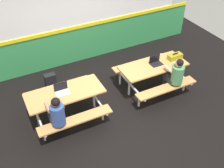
# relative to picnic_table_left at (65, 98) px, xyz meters

# --- Properties ---
(ground_plane) EXTENTS (10.00, 10.00, 0.02)m
(ground_plane) POSITION_rel_picnic_table_left_xyz_m (1.22, -0.18, -0.58)
(ground_plane) COLOR black
(accent_backdrop) EXTENTS (8.00, 0.14, 2.60)m
(accent_backdrop) POSITION_rel_picnic_table_left_xyz_m (1.22, 2.23, 0.67)
(accent_backdrop) COLOR #338C4C
(accent_backdrop) RESTS_ON ground
(picnic_table_left) EXTENTS (1.79, 1.57, 0.74)m
(picnic_table_left) POSITION_rel_picnic_table_left_xyz_m (0.00, 0.00, 0.00)
(picnic_table_left) COLOR tan
(picnic_table_left) RESTS_ON ground
(picnic_table_right) EXTENTS (1.79, 1.57, 0.74)m
(picnic_table_right) POSITION_rel_picnic_table_left_xyz_m (2.44, -0.01, 0.00)
(picnic_table_right) COLOR tan
(picnic_table_right) RESTS_ON ground
(student_nearer) EXTENTS (0.36, 0.53, 1.21)m
(student_nearer) POSITION_rel_picnic_table_left_xyz_m (-0.37, -0.55, 0.13)
(student_nearer) COLOR #2D2D38
(student_nearer) RESTS_ON ground
(student_further) EXTENTS (0.36, 0.53, 1.21)m
(student_further) POSITION_rel_picnic_table_left_xyz_m (2.72, -0.56, 0.13)
(student_further) COLOR #2D2D38
(student_further) RESTS_ON ground
(laptop_silver) EXTENTS (0.32, 0.22, 0.22)m
(laptop_silver) POSITION_rel_picnic_table_left_xyz_m (-0.05, 0.04, 0.21)
(laptop_silver) COLOR silver
(laptop_silver) RESTS_ON picnic_table_left
(laptop_dark) EXTENTS (0.32, 0.22, 0.22)m
(laptop_dark) POSITION_rel_picnic_table_left_xyz_m (2.53, 0.03, 0.21)
(laptop_dark) COLOR black
(laptop_dark) RESTS_ON picnic_table_right
(toolbox_grey) EXTENTS (0.40, 0.18, 0.18)m
(toolbox_grey) POSITION_rel_picnic_table_left_xyz_m (3.12, -0.01, 0.24)
(toolbox_grey) COLOR olive
(toolbox_grey) RESTS_ON picnic_table_right
(backpack_dark) EXTENTS (0.30, 0.22, 0.44)m
(backpack_dark) POSITION_rel_picnic_table_left_xyz_m (-0.02, 1.26, -0.36)
(backpack_dark) COLOR black
(backpack_dark) RESTS_ON ground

